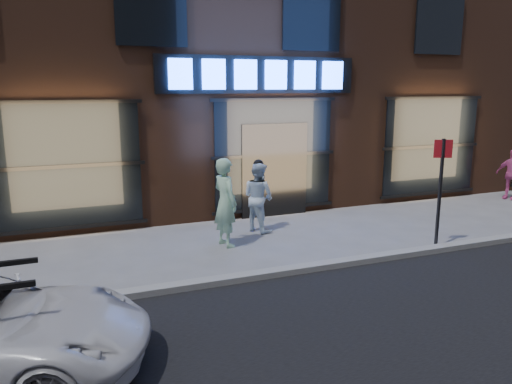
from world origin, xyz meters
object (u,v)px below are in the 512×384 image
at_px(sign_post, 441,183).
at_px(man_cap, 258,197).
at_px(passerby, 512,174).
at_px(man_bowtie, 225,202).

bearing_deg(sign_post, man_cap, 161.86).
xyz_separation_m(man_cap, passerby, (8.29, 0.35, -0.06)).
xyz_separation_m(passerby, sign_post, (-5.31, -2.92, 0.64)).
bearing_deg(sign_post, man_bowtie, 178.61).
xyz_separation_m(man_bowtie, passerby, (9.34, 1.12, -0.19)).
relative_size(man_bowtie, man_cap, 1.16).
xyz_separation_m(man_cap, sign_post, (2.98, -2.57, 0.58)).
bearing_deg(man_cap, sign_post, -156.07).
distance_m(man_cap, sign_post, 3.98).
height_order(man_bowtie, man_cap, man_bowtie).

